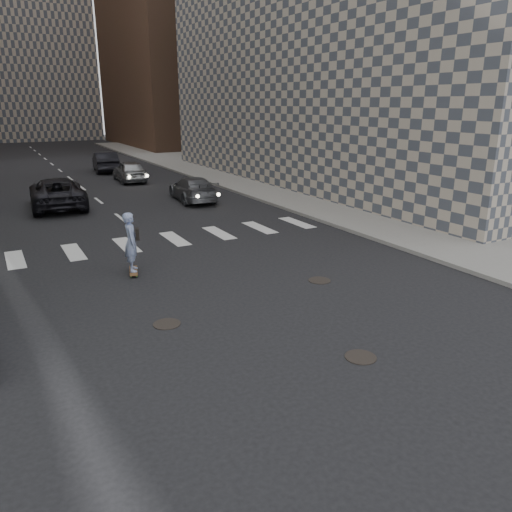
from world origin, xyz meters
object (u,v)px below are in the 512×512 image
at_px(skateboarder, 131,242).
at_px(traffic_car_c, 57,193).
at_px(traffic_car_e, 105,162).
at_px(traffic_car_d, 130,171).
at_px(traffic_car_b, 193,189).

xyz_separation_m(skateboarder, traffic_car_c, (-0.61, 12.52, -0.28)).
distance_m(skateboarder, traffic_car_e, 26.41).
bearing_deg(traffic_car_c, traffic_car_d, -124.49).
xyz_separation_m(skateboarder, traffic_car_d, (5.17, 19.78, -0.33)).
relative_size(traffic_car_c, traffic_car_d, 1.31).
bearing_deg(skateboarder, traffic_car_e, 93.81).
height_order(traffic_car_d, traffic_car_e, traffic_car_e).
relative_size(traffic_car_b, traffic_car_e, 0.97).
relative_size(traffic_car_b, traffic_car_d, 1.07).
bearing_deg(traffic_car_e, skateboarder, 85.81).
height_order(traffic_car_b, traffic_car_c, traffic_car_c).
xyz_separation_m(traffic_car_c, traffic_car_e, (5.47, 13.44, 0.00)).
height_order(skateboarder, traffic_car_b, skateboarder).
distance_m(skateboarder, traffic_car_d, 20.45).
distance_m(traffic_car_b, traffic_car_e, 15.10).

